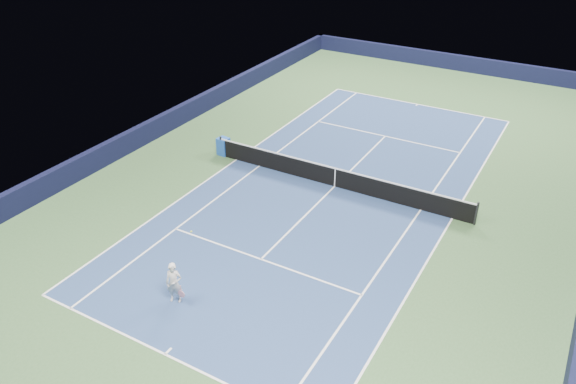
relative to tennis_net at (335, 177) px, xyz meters
The scene contains 18 objects.
ground 0.50m from the tennis_net, ahead, with size 40.00×40.00×0.00m, color #34552E.
wall_far 19.83m from the tennis_net, 90.00° to the left, with size 22.00×0.35×1.10m, color black.
wall_left 10.83m from the tennis_net, behind, with size 0.35×40.00×1.10m, color black.
court_surface 0.50m from the tennis_net, ahead, with size 10.97×23.77×0.01m, color navy.
baseline_far 11.90m from the tennis_net, 90.00° to the left, with size 10.97×0.08×0.00m, color white.
baseline_near 11.90m from the tennis_net, 90.00° to the right, with size 10.97×0.08×0.00m, color white.
sideline_doubles_right 5.51m from the tennis_net, ahead, with size 0.08×23.77×0.00m, color white.
sideline_doubles_left 5.51m from the tennis_net, behind, with size 0.08×23.77×0.00m, color white.
sideline_singles_right 4.14m from the tennis_net, ahead, with size 0.08×23.77×0.00m, color white.
sideline_singles_left 4.14m from the tennis_net, behind, with size 0.08×23.77×0.00m, color white.
service_line_far 6.42m from the tennis_net, 90.00° to the left, with size 8.23×0.08×0.00m, color white.
service_line_near 6.42m from the tennis_net, 90.00° to the right, with size 8.23×0.08×0.00m, color white.
center_service_line 0.50m from the tennis_net, ahead, with size 0.08×12.80×0.00m, color white.
center_mark_far 11.75m from the tennis_net, 90.00° to the left, with size 0.08×0.30×0.00m, color white.
center_mark_near 11.75m from the tennis_net, 90.00° to the right, with size 0.08×0.30×0.00m, color white.
tennis_net is the anchor object (origin of this frame).
sponsor_cube 6.40m from the tennis_net, behind, with size 0.62×0.55×0.91m.
tennis_player 9.88m from the tennis_net, 97.43° to the right, with size 0.78×1.31×2.32m.
Camera 1 is at (9.32, -20.64, 12.86)m, focal length 35.00 mm.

